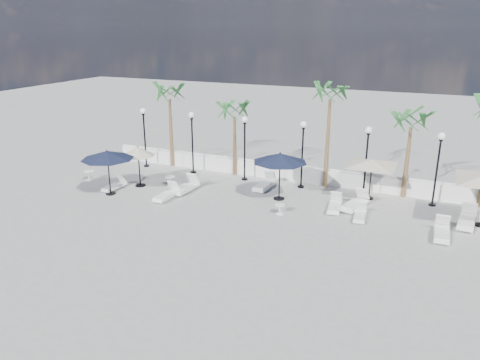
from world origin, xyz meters
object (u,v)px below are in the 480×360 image
at_px(lounger_7, 442,232).
at_px(parasol_cream_small, 138,152).
at_px(lounger_8, 467,220).
at_px(lounger_4, 335,206).
at_px(lounger_2, 265,184).
at_px(parasol_cream_sq_a, 372,160).
at_px(lounger_1, 114,186).
at_px(parasol_navy_mid, 280,158).
at_px(lounger_5, 360,215).
at_px(lounger_3, 167,194).
at_px(lounger_0, 186,187).
at_px(parasol_navy_left, 107,155).
at_px(lounger_6, 355,203).

distance_m(lounger_7, parasol_cream_small, 16.22).
bearing_deg(lounger_8, lounger_4, -168.32).
height_order(lounger_2, parasol_cream_sq_a, parasol_cream_sq_a).
distance_m(lounger_1, lounger_4, 12.24).
bearing_deg(parasol_navy_mid, lounger_5, -12.56).
xyz_separation_m(lounger_3, lounger_7, (13.59, 0.72, 0.01)).
xyz_separation_m(lounger_2, lounger_7, (9.37, -2.89, -0.01)).
relative_size(lounger_0, lounger_1, 1.27).
height_order(lounger_3, parasol_cream_small, parasol_cream_small).
bearing_deg(parasol_navy_left, lounger_0, 28.96).
height_order(lounger_2, lounger_7, lounger_2).
distance_m(lounger_8, parasol_navy_mid, 9.33).
bearing_deg(lounger_3, lounger_0, 75.45).
bearing_deg(lounger_6, lounger_8, 13.81).
height_order(lounger_3, lounger_6, lounger_6).
xyz_separation_m(lounger_8, parasol_navy_left, (-17.85, -3.19, 1.94)).
relative_size(lounger_3, parasol_cream_sq_a, 0.40).
relative_size(lounger_3, lounger_7, 0.97).
bearing_deg(parasol_navy_mid, lounger_0, -169.38).
bearing_deg(lounger_2, lounger_0, -147.15).
bearing_deg(parasol_navy_mid, lounger_7, -11.31).
relative_size(parasol_cream_sq_a, parasol_cream_small, 2.02).
distance_m(lounger_4, lounger_5, 1.51).
distance_m(lounger_2, lounger_8, 10.45).
height_order(lounger_8, parasol_cream_sq_a, parasol_cream_sq_a).
xyz_separation_m(lounger_1, parasol_navy_left, (0.29, -0.71, 2.01)).
distance_m(lounger_5, parasol_navy_mid, 4.99).
distance_m(parasol_navy_left, parasol_cream_sq_a, 14.03).
bearing_deg(lounger_1, parasol_cream_small, 52.08).
relative_size(lounger_2, lounger_7, 1.05).
relative_size(lounger_6, parasol_navy_mid, 0.77).
height_order(lounger_7, parasol_navy_left, parasol_navy_left).
relative_size(lounger_2, parasol_navy_left, 0.73).
distance_m(lounger_5, lounger_6, 1.35).
distance_m(lounger_7, parasol_cream_sq_a, 5.49).
xyz_separation_m(parasol_navy_left, parasol_cream_sq_a, (13.14, 4.93, -0.04)).
bearing_deg(lounger_2, lounger_5, -18.88).
bearing_deg(lounger_1, lounger_3, 2.50).
height_order(lounger_0, parasol_cream_sq_a, parasol_cream_sq_a).
height_order(lounger_4, parasol_navy_left, parasol_navy_left).
height_order(lounger_1, parasol_cream_small, parasol_cream_small).
relative_size(lounger_5, parasol_navy_left, 0.58).
height_order(lounger_6, lounger_7, lounger_6).
bearing_deg(parasol_cream_small, lounger_7, -1.66).
xyz_separation_m(lounger_3, parasol_navy_left, (-3.22, -0.61, 1.97)).
bearing_deg(parasol_navy_left, lounger_7, 4.55).
relative_size(lounger_3, lounger_5, 1.15).
bearing_deg(lounger_6, parasol_navy_left, -151.44).
distance_m(lounger_6, parasol_navy_mid, 4.45).
bearing_deg(lounger_5, lounger_0, 174.31).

